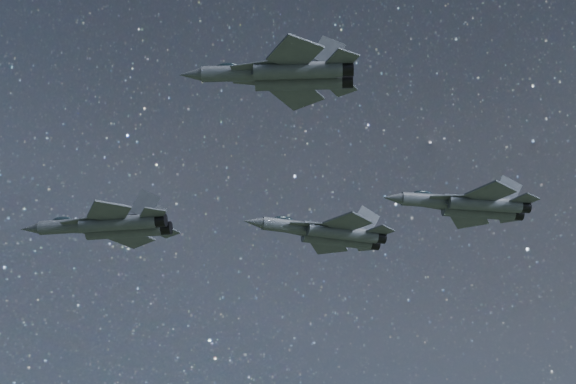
{
  "coord_description": "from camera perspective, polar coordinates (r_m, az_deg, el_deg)",
  "views": [
    {
      "loc": [
        -1.2,
        -75.41,
        110.26
      ],
      "look_at": [
        0.55,
        -1.15,
        148.24
      ],
      "focal_mm": 50.0,
      "sensor_mm": 36.0,
      "label": 1
    }
  ],
  "objects": [
    {
      "name": "jet_right",
      "position": [
        67.91,
        -0.3,
        8.38
      ],
      "size": [
        15.39,
        10.86,
        3.9
      ],
      "rotation": [
        0.0,
        0.0,
        -0.07
      ],
      "color": "#3A3F48"
    },
    {
      "name": "jet_slot",
      "position": [
        84.7,
        12.79,
        -0.9
      ],
      "size": [
        16.1,
        11.24,
        4.05
      ],
      "rotation": [
        0.0,
        0.0,
        0.12
      ],
      "color": "#3A3F48"
    },
    {
      "name": "jet_lead",
      "position": [
        89.36,
        -12.6,
        -2.34
      ],
      "size": [
        17.88,
        12.36,
        4.49
      ],
      "rotation": [
        0.0,
        0.0,
        -0.17
      ],
      "color": "#3A3F48"
    },
    {
      "name": "jet_left",
      "position": [
        97.3,
        2.88,
        -2.91
      ],
      "size": [
        18.46,
        12.54,
        4.64
      ],
      "rotation": [
        0.0,
        0.0,
        0.26
      ],
      "color": "#3A3F48"
    }
  ]
}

